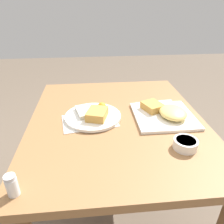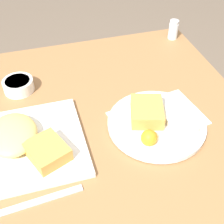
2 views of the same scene
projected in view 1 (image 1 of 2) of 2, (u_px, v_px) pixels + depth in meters
name	position (u px, v px, depth m)	size (l,w,h in m)	color
ground_plane	(116.00, 213.00, 1.40)	(8.00, 8.00, 0.00)	brown
dining_table	(117.00, 133.00, 1.11)	(1.00, 0.84, 0.70)	olive
menu_card	(90.00, 121.00, 1.05)	(0.21, 0.28, 0.00)	silver
plate_square_near	(166.00, 113.00, 1.07)	(0.29, 0.29, 0.06)	white
plate_oval_far	(94.00, 115.00, 1.06)	(0.27, 0.27, 0.05)	white
sauce_ramekin	(185.00, 144.00, 0.86)	(0.09, 0.09, 0.04)	white
salt_shaker	(12.00, 186.00, 0.65)	(0.04, 0.04, 0.07)	white
butter_knife	(154.00, 102.00, 1.23)	(0.03, 0.21, 0.00)	silver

